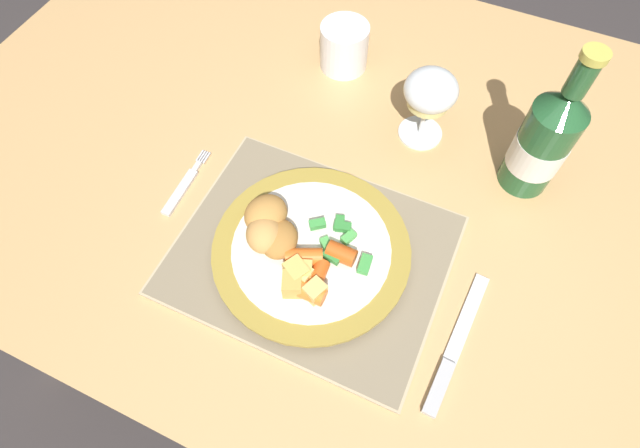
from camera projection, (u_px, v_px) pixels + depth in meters
name	position (u px, v px, depth m)	size (l,w,h in m)	color
ground_plane	(351.00, 326.00, 1.40)	(6.00, 6.00, 0.00)	#383333
dining_table	(371.00, 198.00, 0.83)	(1.44, 0.91, 0.74)	tan
placemat	(311.00, 255.00, 0.68)	(0.36, 0.29, 0.01)	tan
dinner_plate	(311.00, 251.00, 0.67)	(0.27, 0.27, 0.02)	white
breaded_croquettes	(269.00, 227.00, 0.66)	(0.10, 0.10, 0.04)	#B77F3D
green_beans_pile	(340.00, 241.00, 0.66)	(0.10, 0.07, 0.02)	#4CA84C
glazed_carrots	(316.00, 266.00, 0.64)	(0.09, 0.09, 0.02)	#CC5119
fork	(184.00, 187.00, 0.74)	(0.02, 0.12, 0.01)	silver
table_knife	(452.00, 354.00, 0.62)	(0.03, 0.20, 0.01)	silver
wine_glass	(430.00, 94.00, 0.72)	(0.08, 0.08, 0.12)	silver
bottle	(544.00, 141.00, 0.68)	(0.07, 0.07, 0.24)	#23562D
roast_potatoes	(300.00, 278.00, 0.63)	(0.07, 0.05, 0.03)	#DBB256
drinking_cup	(344.00, 46.00, 0.84)	(0.08, 0.08, 0.08)	white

